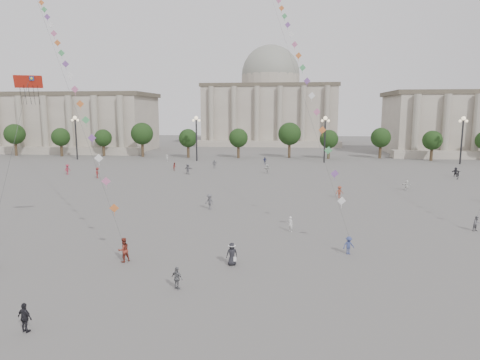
# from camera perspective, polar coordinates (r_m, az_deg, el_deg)

# --- Properties ---
(ground) EXTENTS (360.00, 360.00, 0.00)m
(ground) POSITION_cam_1_polar(r_m,az_deg,el_deg) (32.69, -5.45, -11.89)
(ground) COLOR #595653
(ground) RESTS_ON ground
(hall_west) EXTENTS (84.00, 26.22, 17.20)m
(hall_west) POSITION_cam_1_polar(r_m,az_deg,el_deg) (148.13, -27.27, 6.86)
(hall_west) COLOR gray
(hall_west) RESTS_ON ground
(hall_central) EXTENTS (48.30, 34.30, 35.50)m
(hall_central) POSITION_cam_1_polar(r_m,az_deg,el_deg) (159.23, 4.03, 10.02)
(hall_central) COLOR gray
(hall_central) RESTS_ON ground
(tree_row) EXTENTS (137.12, 5.12, 8.00)m
(tree_row) POSITION_cam_1_polar(r_m,az_deg,el_deg) (108.23, 2.90, 5.78)
(tree_row) COLOR #3C2C1E
(tree_row) RESTS_ON ground
(lamp_post_far_west) EXTENTS (2.00, 0.90, 10.65)m
(lamp_post_far_west) POSITION_cam_1_polar(r_m,az_deg,el_deg) (112.37, -21.07, 6.30)
(lamp_post_far_west) COLOR #262628
(lamp_post_far_west) RESTS_ON ground
(lamp_post_mid_west) EXTENTS (2.00, 0.90, 10.65)m
(lamp_post_mid_west) POSITION_cam_1_polar(r_m,az_deg,el_deg) (102.21, -5.84, 6.64)
(lamp_post_mid_west) COLOR #262628
(lamp_post_mid_west) RESTS_ON ground
(lamp_post_mid_east) EXTENTS (2.00, 0.90, 10.65)m
(lamp_post_mid_east) POSITION_cam_1_polar(r_m,az_deg,el_deg) (100.33, 11.27, 6.47)
(lamp_post_mid_east) COLOR #262628
(lamp_post_mid_east) RESTS_ON ground
(lamp_post_far_east) EXTENTS (2.00, 0.90, 10.65)m
(lamp_post_far_east) POSITION_cam_1_polar(r_m,az_deg,el_deg) (107.18, 27.54, 5.78)
(lamp_post_far_east) COLOR #262628
(lamp_post_far_east) RESTS_ON ground
(person_crowd_0) EXTENTS (1.03, 0.64, 1.63)m
(person_crowd_0) POSITION_cam_1_polar(r_m,az_deg,el_deg) (96.00, 3.32, 2.60)
(person_crowd_0) COLOR navy
(person_crowd_0) RESTS_ON ground
(person_crowd_2) EXTENTS (1.12, 1.42, 1.93)m
(person_crowd_2) POSITION_cam_1_polar(r_m,az_deg,el_deg) (86.36, -22.01, 1.32)
(person_crowd_2) COLOR #9E2B3E
(person_crowd_2) RESTS_ON ground
(person_crowd_4) EXTENTS (1.38, 1.70, 1.81)m
(person_crowd_4) POSITION_cam_1_polar(r_m,az_deg,el_deg) (81.70, 3.62, 1.52)
(person_crowd_4) COLOR silver
(person_crowd_4) RESTS_ON ground
(person_crowd_6) EXTENTS (1.42, 1.24, 1.90)m
(person_crowd_6) POSITION_cam_1_polar(r_m,az_deg,el_deg) (51.73, -4.09, -2.89)
(person_crowd_6) COLOR #58575C
(person_crowd_6) RESTS_ON ground
(person_crowd_7) EXTENTS (1.45, 0.55, 1.54)m
(person_crowd_7) POSITION_cam_1_polar(r_m,az_deg,el_deg) (68.77, 21.33, -0.65)
(person_crowd_7) COLOR white
(person_crowd_7) RESTS_ON ground
(person_crowd_8) EXTENTS (1.23, 0.94, 1.68)m
(person_crowd_8) POSITION_cam_1_polar(r_m,az_deg,el_deg) (59.88, 13.13, -1.56)
(person_crowd_8) COLOR brown
(person_crowd_8) RESTS_ON ground
(person_crowd_9) EXTENTS (1.67, 0.69, 1.75)m
(person_crowd_9) POSITION_cam_1_polar(r_m,az_deg,el_deg) (86.51, 26.82, 0.95)
(person_crowd_9) COLOR black
(person_crowd_9) RESTS_ON ground
(person_crowd_10) EXTENTS (0.54, 0.68, 1.63)m
(person_crowd_10) POSITION_cam_1_polar(r_m,az_deg,el_deg) (102.38, -9.70, 2.89)
(person_crowd_10) COLOR silver
(person_crowd_10) RESTS_ON ground
(person_crowd_12) EXTENTS (1.82, 1.41, 1.92)m
(person_crowd_12) POSITION_cam_1_polar(r_m,az_deg,el_deg) (81.33, -6.97, 1.47)
(person_crowd_12) COLOR slate
(person_crowd_12) RESTS_ON ground
(person_crowd_13) EXTENTS (0.66, 0.64, 1.53)m
(person_crowd_13) POSITION_cam_1_polar(r_m,az_deg,el_deg) (42.54, 6.74, -5.83)
(person_crowd_13) COLOR silver
(person_crowd_13) RESTS_ON ground
(person_crowd_16) EXTENTS (1.11, 0.78, 1.75)m
(person_crowd_16) POSITION_cam_1_polar(r_m,az_deg,el_deg) (89.32, -3.44, 2.15)
(person_crowd_16) COLOR slate
(person_crowd_16) RESTS_ON ground
(person_crowd_17) EXTENTS (0.82, 1.29, 1.90)m
(person_crowd_17) POSITION_cam_1_polar(r_m,az_deg,el_deg) (79.90, -18.46, 0.92)
(person_crowd_17) COLOR maroon
(person_crowd_17) RESTS_ON ground
(person_crowd_19) EXTENTS (0.72, 0.86, 1.59)m
(person_crowd_19) POSITION_cam_1_polar(r_m,az_deg,el_deg) (86.73, -8.71, 1.80)
(person_crowd_19) COLOR maroon
(person_crowd_19) RESTS_ON ground
(person_crowd_21) EXTENTS (0.68, 0.96, 1.52)m
(person_crowd_21) POSITION_cam_1_polar(r_m,az_deg,el_deg) (83.63, 27.05, 0.61)
(person_crowd_21) COLOR #222228
(person_crowd_21) RESTS_ON ground
(tourist_1) EXTENTS (1.04, 0.68, 1.65)m
(tourist_1) POSITION_cam_1_polar(r_m,az_deg,el_deg) (26.56, -26.76, -16.08)
(tourist_1) COLOR black
(tourist_1) RESTS_ON ground
(tourist_3) EXTENTS (0.98, 0.76, 1.55)m
(tourist_3) POSITION_cam_1_polar(r_m,az_deg,el_deg) (29.37, -8.39, -12.82)
(tourist_3) COLOR slate
(tourist_3) RESTS_ON ground
(kite_flyer_0) EXTENTS (1.18, 1.20, 1.95)m
(kite_flyer_0) POSITION_cam_1_polar(r_m,az_deg,el_deg) (35.15, -15.26, -8.98)
(kite_flyer_0) COLOR maroon
(kite_flyer_0) RESTS_ON ground
(kite_flyer_1) EXTENTS (1.10, 0.85, 1.50)m
(kite_flyer_1) POSITION_cam_1_polar(r_m,az_deg,el_deg) (36.87, 14.29, -8.44)
(kite_flyer_1) COLOR navy
(kite_flyer_1) RESTS_ON ground
(kite_flyer_2) EXTENTS (0.92, 0.84, 1.52)m
(kite_flyer_2) POSITION_cam_1_polar(r_m,az_deg,el_deg) (48.42, 29.01, -5.10)
(kite_flyer_2) COLOR slate
(kite_flyer_2) RESTS_ON ground
(hat_person) EXTENTS (1.00, 0.81, 1.77)m
(hat_person) POSITION_cam_1_polar(r_m,az_deg,el_deg) (33.25, -1.08, -9.79)
(hat_person) COLOR black
(hat_person) RESTS_ON ground
(dragon_kite) EXTENTS (2.22, 3.67, 13.91)m
(dragon_kite) POSITION_cam_1_polar(r_m,az_deg,el_deg) (40.82, -26.34, 10.60)
(dragon_kite) COLOR #AF2112
(dragon_kite) RESTS_ON ground
(kite_train_west) EXTENTS (33.49, 42.82, 66.99)m
(kite_train_west) POSITION_cam_1_polar(r_m,az_deg,el_deg) (62.75, -23.90, 17.80)
(kite_train_west) COLOR #3F3F3F
(kite_train_west) RESTS_ON ground
(kite_train_mid) EXTENTS (13.77, 57.66, 76.67)m
(kite_train_mid) POSITION_cam_1_polar(r_m,az_deg,el_deg) (67.27, 5.02, 22.45)
(kite_train_mid) COLOR #3F3F3F
(kite_train_mid) RESTS_ON ground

